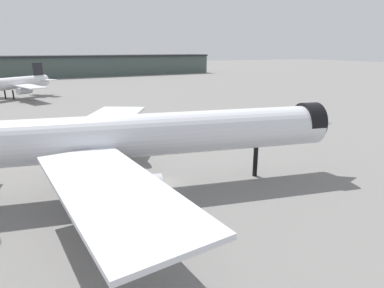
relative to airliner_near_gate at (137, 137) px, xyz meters
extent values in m
plane|color=slate|center=(3.99, 0.04, -7.39)|extent=(900.00, 900.00, 0.00)
cylinder|color=silver|center=(0.38, -0.07, 0.13)|extent=(53.77, 15.12, 5.79)
cone|color=silver|center=(26.76, -4.78, 0.13)|extent=(7.26, 6.70, 5.67)
cylinder|color=black|center=(25.62, -4.58, 0.56)|extent=(3.59, 6.21, 5.84)
cube|color=silver|center=(-1.06, 15.38, -0.59)|extent=(18.93, 25.31, 0.46)
cylinder|color=#B7BAC1|center=(-0.30, 12.30, -2.50)|extent=(7.94, 4.45, 3.18)
cube|color=silver|center=(-6.32, -14.06, -0.59)|extent=(11.79, 25.06, 0.46)
cylinder|color=#B7BAC1|center=(-4.54, -11.43, -2.50)|extent=(7.94, 4.45, 3.18)
cylinder|color=black|center=(17.26, -3.08, -5.08)|extent=(0.69, 0.69, 4.63)
cylinder|color=black|center=(-1.72, 3.39, -5.08)|extent=(0.69, 0.69, 4.63)
cylinder|color=black|center=(-2.79, -2.59, -5.08)|extent=(0.69, 0.69, 4.63)
cylinder|color=white|center=(-23.43, 100.09, -1.45)|extent=(32.74, 27.67, 4.57)
cone|color=white|center=(-8.49, 112.14, -1.45)|extent=(7.34, 7.10, 4.34)
cube|color=white|center=(-14.25, 93.46, -2.03)|extent=(11.90, 18.33, 0.37)
cylinder|color=#B7BAC1|center=(-16.26, 94.50, -3.53)|extent=(5.76, 5.33, 2.51)
cube|color=black|center=(-10.88, 110.21, 2.20)|extent=(3.87, 3.25, 7.31)
cube|color=white|center=(-7.40, 107.12, -1.00)|extent=(7.03, 7.55, 0.27)
cube|color=white|center=(-13.17, 114.27, -1.00)|extent=(7.03, 7.55, 0.27)
cylinder|color=black|center=(-20.43, 99.43, -5.56)|extent=(0.55, 0.55, 3.65)
cylinder|color=black|center=(-23.44, 103.16, -5.56)|extent=(0.55, 0.55, 3.65)
cube|color=#475651|center=(0.26, 206.52, -0.80)|extent=(227.41, 38.70, 13.19)
cube|color=#232628|center=(0.26, 206.52, 6.40)|extent=(227.56, 41.29, 1.20)
cube|color=black|center=(-11.43, 32.17, -7.07)|extent=(2.53, 1.72, 0.20)
cube|color=beige|center=(-11.43, 32.17, -6.27)|extent=(2.53, 1.72, 1.40)
sphere|color=black|center=(-12.46, 31.52, -7.17)|extent=(0.44, 0.44, 0.44)
sphere|color=black|center=(-12.32, 33.01, -7.17)|extent=(0.44, 0.44, 0.44)
sphere|color=black|center=(-10.55, 31.33, -7.17)|extent=(0.44, 0.44, 0.44)
sphere|color=black|center=(-10.40, 32.83, -7.17)|extent=(0.44, 0.44, 0.44)
camera|label=1|loc=(-11.02, -41.27, 11.25)|focal=30.52mm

